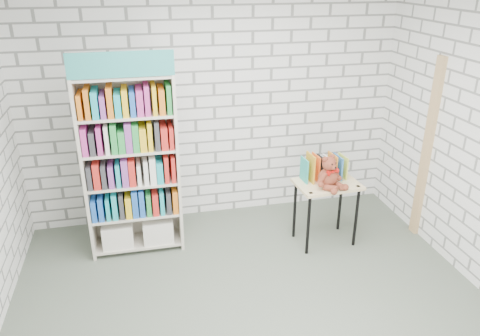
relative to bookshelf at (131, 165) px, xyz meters
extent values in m
plane|color=#515B4C|center=(1.01, -1.36, -1.01)|extent=(4.50, 4.50, 0.00)
cube|color=silver|center=(1.01, 0.64, 0.39)|extent=(4.50, 0.02, 2.80)
cube|color=beige|center=(-0.48, -0.01, -0.02)|extent=(0.03, 0.39, 1.98)
cube|color=beige|center=(0.48, -0.01, -0.02)|extent=(0.03, 0.39, 1.98)
cube|color=beige|center=(0.00, 0.18, -0.02)|extent=(0.99, 0.02, 1.98)
cube|color=teal|center=(0.00, -0.19, 1.09)|extent=(0.99, 0.02, 0.24)
cube|color=beige|center=(0.00, -0.01, -0.95)|extent=(0.93, 0.37, 0.03)
cube|color=beige|center=(0.00, -0.01, -0.57)|extent=(0.93, 0.37, 0.03)
cube|color=beige|center=(0.00, -0.01, -0.20)|extent=(0.93, 0.37, 0.03)
cube|color=beige|center=(0.00, -0.01, 0.18)|extent=(0.93, 0.37, 0.03)
cube|color=beige|center=(0.00, -0.01, 0.55)|extent=(0.93, 0.37, 0.03)
cube|color=beige|center=(0.00, -0.01, 0.95)|extent=(0.93, 0.37, 0.03)
cube|color=silver|center=(-0.22, -0.01, -0.80)|extent=(0.33, 0.33, 0.26)
cube|color=silver|center=(0.22, -0.01, -0.80)|extent=(0.33, 0.33, 0.26)
cube|color=yellow|center=(0.00, -0.02, -0.43)|extent=(0.93, 0.33, 0.26)
cube|color=blue|center=(0.00, -0.02, -0.05)|extent=(0.93, 0.33, 0.26)
cube|color=green|center=(0.00, -0.02, 0.32)|extent=(0.93, 0.33, 0.26)
cube|color=orange|center=(0.00, -0.02, 0.70)|extent=(0.93, 0.33, 0.26)
cube|color=#DBC283|center=(2.10, -0.36, -0.29)|extent=(0.73, 0.53, 0.03)
cylinder|color=black|center=(1.82, -0.56, -0.66)|extent=(0.03, 0.03, 0.71)
cylinder|color=black|center=(1.79, -0.19, -0.66)|extent=(0.03, 0.03, 0.71)
cylinder|color=black|center=(2.40, -0.52, -0.66)|extent=(0.03, 0.03, 0.71)
cylinder|color=black|center=(2.37, -0.15, -0.66)|extent=(0.03, 0.03, 0.71)
cylinder|color=black|center=(1.83, -0.55, -0.27)|extent=(0.05, 0.05, 0.01)
cylinder|color=black|center=(2.39, -0.51, -0.27)|extent=(0.05, 0.05, 0.01)
cube|color=teal|center=(1.85, -0.26, -0.13)|extent=(0.03, 0.21, 0.29)
cube|color=gold|center=(1.92, -0.26, -0.13)|extent=(0.03, 0.21, 0.29)
cube|color=#FF5E1B|center=(1.99, -0.25, -0.13)|extent=(0.03, 0.21, 0.29)
cube|color=black|center=(2.05, -0.25, -0.13)|extent=(0.03, 0.21, 0.29)
cube|color=silver|center=(2.12, -0.24, -0.13)|extent=(0.03, 0.21, 0.29)
cube|color=orange|center=(2.19, -0.24, -0.13)|extent=(0.03, 0.21, 0.29)
cube|color=#2B67A4|center=(2.25, -0.23, -0.13)|extent=(0.03, 0.21, 0.29)
cube|color=#BFC943|center=(2.32, -0.23, -0.13)|extent=(0.03, 0.21, 0.29)
ellipsoid|color=maroon|center=(2.05, -0.44, -0.16)|extent=(0.21, 0.18, 0.21)
sphere|color=maroon|center=(2.06, -0.45, 0.00)|extent=(0.15, 0.15, 0.15)
sphere|color=maroon|center=(2.00, -0.46, 0.06)|extent=(0.06, 0.06, 0.06)
sphere|color=maroon|center=(2.10, -0.41, 0.06)|extent=(0.06, 0.06, 0.06)
sphere|color=maroon|center=(2.08, -0.51, -0.02)|extent=(0.06, 0.06, 0.06)
sphere|color=black|center=(2.06, -0.52, 0.02)|extent=(0.02, 0.02, 0.02)
sphere|color=black|center=(2.11, -0.50, 0.02)|extent=(0.02, 0.02, 0.02)
sphere|color=black|center=(2.09, -0.53, -0.01)|extent=(0.02, 0.02, 0.02)
cylinder|color=maroon|center=(1.96, -0.51, -0.13)|extent=(0.12, 0.08, 0.15)
cylinder|color=maroon|center=(2.16, -0.42, -0.13)|extent=(0.11, 0.12, 0.15)
sphere|color=maroon|center=(1.94, -0.53, -0.19)|extent=(0.06, 0.06, 0.06)
sphere|color=maroon|center=(2.20, -0.42, -0.19)|extent=(0.06, 0.06, 0.06)
cylinder|color=maroon|center=(2.04, -0.57, -0.23)|extent=(0.16, 0.16, 0.09)
cylinder|color=maroon|center=(2.15, -0.52, -0.23)|extent=(0.08, 0.17, 0.09)
sphere|color=maroon|center=(2.05, -0.64, -0.23)|extent=(0.07, 0.07, 0.07)
sphere|color=maroon|center=(2.20, -0.57, -0.23)|extent=(0.07, 0.07, 0.07)
cone|color=#BC110B|center=(2.05, -0.52, -0.07)|extent=(0.08, 0.08, 0.06)
cone|color=#BC110B|center=(2.11, -0.49, -0.07)|extent=(0.08, 0.08, 0.06)
sphere|color=#BC110B|center=(2.08, -0.51, -0.07)|extent=(0.03, 0.03, 0.03)
cube|color=tan|center=(3.24, -0.41, 0.04)|extent=(0.05, 0.12, 2.10)
camera|label=1|loc=(0.11, -4.71, 1.93)|focal=35.00mm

